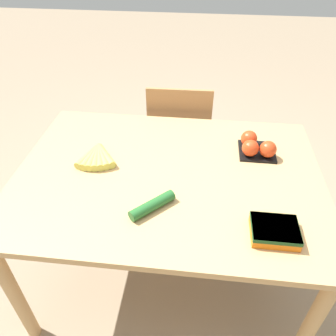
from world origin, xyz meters
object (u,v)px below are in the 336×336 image
Objects in this scene: banana_bunch at (97,157)px; carrot_bag at (275,230)px; tomato_pack at (256,146)px; chair at (179,139)px; cucumber_near at (152,205)px.

carrot_bag is (0.77, -0.37, 0.01)m from banana_bunch.
banana_bunch is at bearing -169.50° from tomato_pack.
chair is 0.98m from cucumber_near.
carrot_bag is at bearing -9.75° from cucumber_near.
banana_bunch is 1.12× the size of carrot_bag.
chair is 0.73m from tomato_pack.
chair is at bearing 62.26° from banana_bunch.
chair reaches higher than banana_bunch.
chair is 0.79m from banana_bunch.
tomato_pack is 0.51m from carrot_bag.
chair is 4.69× the size of banana_bunch.
tomato_pack is at bearing 127.77° from chair.
carrot_bag is at bearing 111.82° from chair.
banana_bunch is at bearing 61.02° from chair.
cucumber_near is (-0.44, -0.43, -0.02)m from tomato_pack.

